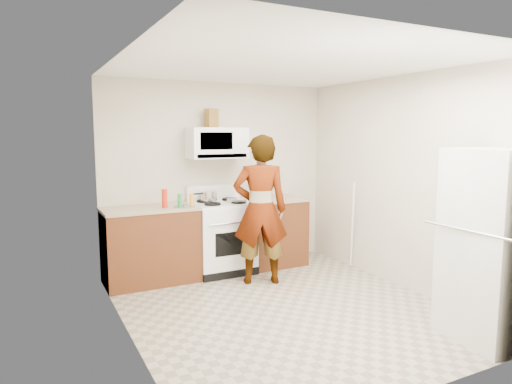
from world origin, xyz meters
TOP-DOWN VIEW (x-y plane):
  - floor at (0.00, 0.00)m, footprint 3.60×3.60m
  - back_wall at (0.00, 1.79)m, footprint 3.20×0.02m
  - right_wall at (1.59, 0.00)m, footprint 0.02×3.60m
  - cabinet_left at (-1.04, 1.49)m, footprint 1.12×0.62m
  - counter_left at (-1.04, 1.49)m, footprint 1.14×0.64m
  - cabinet_right at (0.68, 1.49)m, footprint 0.80×0.62m
  - counter_right at (0.68, 1.49)m, footprint 0.82×0.64m
  - gas_range at (-0.10, 1.48)m, footprint 0.76×0.65m
  - microwave at (-0.10, 1.61)m, footprint 0.76×0.38m
  - person at (0.15, 0.87)m, footprint 0.77×0.65m
  - fridge at (1.27, -1.44)m, footprint 0.75×0.75m
  - kettle at (0.56, 1.58)m, footprint 0.17×0.17m
  - jug at (-0.17, 1.62)m, footprint 0.16×0.16m
  - saucepan at (-0.23, 1.58)m, footprint 0.26×0.26m
  - tray at (0.07, 1.37)m, footprint 0.29×0.25m
  - bottle_spray at (-0.89, 1.37)m, footprint 0.08×0.08m
  - bottle_hot_sauce at (-0.55, 1.34)m, footprint 0.05×0.05m
  - bottle_green_cap at (-0.71, 1.33)m, footprint 0.05×0.05m
  - pot_lid at (-0.65, 1.33)m, footprint 0.34×0.34m
  - broom at (1.52, 0.80)m, footprint 0.17×0.22m

SIDE VIEW (x-z plane):
  - floor at x=0.00m, z-range 0.00..0.00m
  - cabinet_left at x=-1.04m, z-range 0.00..0.90m
  - cabinet_right at x=0.68m, z-range 0.00..0.90m
  - gas_range at x=-0.10m, z-range -0.08..1.05m
  - broom at x=1.52m, z-range 0.01..1.19m
  - fridge at x=1.27m, z-range 0.00..1.70m
  - person at x=0.15m, z-range 0.00..1.81m
  - counter_left at x=-1.04m, z-range 0.90..0.93m
  - counter_right at x=0.68m, z-range 0.90..0.93m
  - pot_lid at x=-0.65m, z-range 0.94..0.95m
  - tray at x=0.07m, z-range 0.93..0.98m
  - saucepan at x=-0.23m, z-range 0.95..1.07m
  - bottle_hot_sauce at x=-0.55m, z-range 0.94..1.09m
  - bottle_green_cap at x=-0.71m, z-range 0.94..1.10m
  - kettle at x=0.56m, z-range 0.94..1.13m
  - bottle_spray at x=-0.89m, z-range 0.94..1.16m
  - back_wall at x=0.00m, z-range 0.00..2.50m
  - right_wall at x=1.59m, z-range 0.00..2.50m
  - microwave at x=-0.10m, z-range 1.50..1.90m
  - jug at x=-0.17m, z-range 1.90..2.14m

